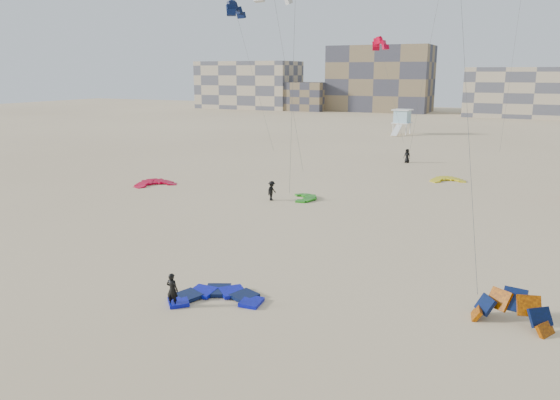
% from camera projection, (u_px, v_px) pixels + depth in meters
% --- Properties ---
extents(ground, '(320.00, 320.00, 0.00)m').
position_uv_depth(ground, '(236.00, 314.00, 25.10)').
color(ground, beige).
rests_on(ground, ground).
extents(kite_ground_blue, '(5.48, 5.58, 0.74)m').
position_uv_depth(kite_ground_blue, '(216.00, 300.00, 26.62)').
color(kite_ground_blue, '#050FC5').
rests_on(kite_ground_blue, ground).
extents(kite_ground_orange, '(3.87, 3.79, 3.28)m').
position_uv_depth(kite_ground_orange, '(510.00, 324.00, 24.06)').
color(kite_ground_orange, '#CF5D00').
rests_on(kite_ground_orange, ground).
extents(kite_ground_red, '(5.41, 5.37, 1.45)m').
position_uv_depth(kite_ground_red, '(155.00, 185.00, 53.70)').
color(kite_ground_red, red).
rests_on(kite_ground_red, ground).
extents(kite_ground_green, '(4.01, 3.91, 0.64)m').
position_uv_depth(kite_ground_green, '(304.00, 199.00, 47.87)').
color(kite_ground_green, '#199315').
rests_on(kite_ground_green, ground).
extents(kite_ground_yellow, '(4.41, 4.49, 1.07)m').
position_uv_depth(kite_ground_yellow, '(447.00, 181.00, 55.61)').
color(kite_ground_yellow, yellow).
rests_on(kite_ground_yellow, ground).
extents(kitesurfer_main, '(0.62, 0.43, 1.65)m').
position_uv_depth(kitesurfer_main, '(172.00, 290.00, 25.73)').
color(kitesurfer_main, black).
rests_on(kitesurfer_main, ground).
extents(kitesurfer_c, '(0.76, 1.17, 1.71)m').
position_uv_depth(kitesurfer_c, '(272.00, 191.00, 47.12)').
color(kitesurfer_c, black).
rests_on(kitesurfer_c, ground).
extents(kitesurfer_e, '(0.93, 0.71, 1.71)m').
position_uv_depth(kitesurfer_e, '(407.00, 156.00, 66.75)').
color(kitesurfer_e, black).
rests_on(kitesurfer_e, ground).
extents(kite_fly_navy, '(8.79, 4.43, 19.21)m').
position_uv_depth(kite_fly_navy, '(235.00, 11.00, 70.92)').
color(kite_fly_navy, '#071041').
rests_on(kite_fly_navy, ground).
extents(kite_fly_red, '(6.26, 4.81, 14.86)m').
position_uv_depth(kite_fly_red, '(380.00, 45.00, 76.10)').
color(kite_fly_red, red).
rests_on(kite_fly_red, ground).
extents(lifeguard_tower_far, '(3.35, 6.14, 4.40)m').
position_uv_depth(lifeguard_tower_far, '(402.00, 122.00, 97.30)').
color(lifeguard_tower_far, white).
rests_on(lifeguard_tower_far, ground).
extents(condo_west_a, '(30.00, 15.00, 14.00)m').
position_uv_depth(condo_west_a, '(249.00, 85.00, 167.05)').
color(condo_west_a, tan).
rests_on(condo_west_a, ground).
extents(condo_west_b, '(28.00, 14.00, 18.00)m').
position_uv_depth(condo_west_b, '(380.00, 79.00, 153.43)').
color(condo_west_b, '#776448').
rests_on(condo_west_b, ground).
extents(condo_mid, '(32.00, 16.00, 12.00)m').
position_uv_depth(condo_mid, '(535.00, 92.00, 133.91)').
color(condo_mid, tan).
rests_on(condo_mid, ground).
extents(condo_fill_left, '(12.00, 10.00, 8.00)m').
position_uv_depth(condo_fill_left, '(306.00, 96.00, 157.63)').
color(condo_fill_left, '#776448').
rests_on(condo_fill_left, ground).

